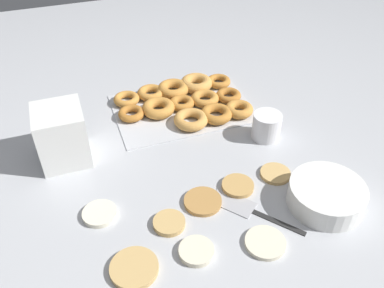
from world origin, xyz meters
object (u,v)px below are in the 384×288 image
at_px(spatula, 243,207).
at_px(pancake_5, 265,243).
at_px(pancake_1, 238,186).
at_px(batter_bowl, 326,195).
at_px(container_stack, 62,135).
at_px(pancake_7, 203,201).
at_px(pancake_6, 275,174).
at_px(pancake_4, 100,214).
at_px(pancake_2, 134,268).
at_px(paper_cup, 267,126).
at_px(donut_tray, 186,101).
at_px(pancake_3, 196,251).
at_px(pancake_0, 169,223).

bearing_deg(spatula, pancake_5, 141.30).
relative_size(pancake_1, batter_bowl, 0.45).
bearing_deg(container_stack, spatula, 139.12).
bearing_deg(pancake_7, batter_bowl, 160.15).
bearing_deg(pancake_6, pancake_4, -2.01).
distance_m(pancake_4, pancake_6, 0.49).
height_order(pancake_2, pancake_7, pancake_2).
distance_m(pancake_6, container_stack, 0.62).
height_order(pancake_2, container_stack, container_stack).
bearing_deg(pancake_6, container_stack, -26.63).
bearing_deg(container_stack, pancake_5, 130.58).
relative_size(pancake_2, pancake_5, 1.13).
xyz_separation_m(pancake_6, pancake_7, (0.23, 0.03, 0.00)).
bearing_deg(paper_cup, pancake_7, 34.61).
distance_m(pancake_2, donut_tray, 0.67).
distance_m(pancake_2, container_stack, 0.46).
height_order(pancake_4, spatula, pancake_4).
distance_m(pancake_6, pancake_7, 0.23).
bearing_deg(pancake_5, spatula, -89.62).
distance_m(donut_tray, paper_cup, 0.31).
height_order(pancake_2, batter_bowl, batter_bowl).
xyz_separation_m(pancake_6, spatula, (0.14, 0.08, -0.00)).
bearing_deg(spatula, pancake_7, 23.12).
distance_m(pancake_2, spatula, 0.32).
xyz_separation_m(pancake_1, pancake_6, (-0.12, -0.01, -0.00)).
xyz_separation_m(pancake_4, container_stack, (0.05, -0.26, 0.08)).
distance_m(pancake_3, donut_tray, 0.61).
relative_size(pancake_1, donut_tray, 0.19).
bearing_deg(container_stack, pancake_4, 101.79).
xyz_separation_m(pancake_2, pancake_4, (0.05, -0.19, -0.00)).
xyz_separation_m(pancake_3, spatula, (-0.16, -0.09, -0.00)).
distance_m(pancake_7, batter_bowl, 0.32).
height_order(pancake_6, pancake_7, same).
relative_size(pancake_3, batter_bowl, 0.42).
distance_m(pancake_0, batter_bowl, 0.41).
bearing_deg(pancake_5, pancake_2, -6.45).
relative_size(pancake_2, batter_bowl, 0.56).
xyz_separation_m(pancake_1, pancake_2, (0.33, 0.16, 0.00)).
height_order(pancake_2, paper_cup, paper_cup).
distance_m(pancake_2, paper_cup, 0.60).
bearing_deg(pancake_7, pancake_3, 63.94).
relative_size(pancake_1, pancake_5, 0.90).
bearing_deg(pancake_7, pancake_0, 21.18).
relative_size(pancake_6, pancake_7, 0.86).
xyz_separation_m(batter_bowl, spatula, (0.21, -0.06, -0.03)).
height_order(pancake_7, batter_bowl, batter_bowl).
xyz_separation_m(pancake_2, batter_bowl, (-0.52, -0.03, 0.02)).
bearing_deg(pancake_2, paper_cup, -146.27).
bearing_deg(container_stack, batter_bowl, 146.15).
height_order(pancake_3, pancake_5, pancake_3).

